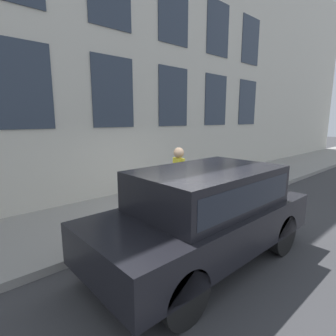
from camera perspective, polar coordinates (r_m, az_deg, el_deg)
ground_plane at (r=6.58m, az=3.00°, el=-12.34°), size 80.00×80.00×0.00m
sidewalk at (r=7.62m, az=-5.11°, el=-8.50°), size 3.01×60.00×0.16m
building_facade at (r=9.06m, az=-12.98°, el=28.95°), size 0.33×40.00×10.92m
fire_hydrant at (r=6.38m, az=-2.51°, el=-7.41°), size 0.31×0.43×0.85m
person at (r=6.80m, az=2.34°, el=-1.19°), size 0.41×0.27×1.70m
parked_truck_charcoal_near at (r=4.77m, az=8.14°, el=-8.71°), size 1.89×4.31×1.71m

